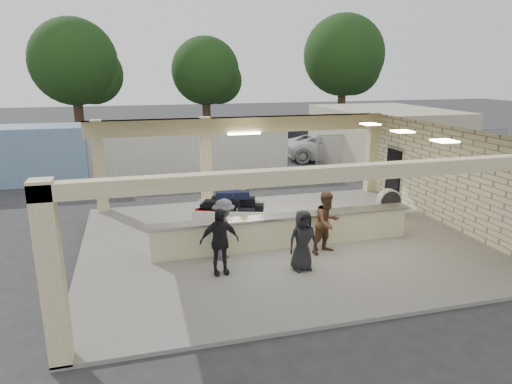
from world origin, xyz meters
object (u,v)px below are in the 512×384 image
object	(u,v)px
drum_fan	(389,201)
passenger_a	(327,222)
passenger_c	(224,230)
baggage_handler	(242,201)
car_dark	(299,141)
passenger_d	(303,240)
baggage_counter	(284,231)
luggage_cart	(229,210)
container_white	(171,149)
car_white_b	(400,142)
car_white_a	(330,147)
passenger_b	(219,241)

from	to	relation	value
drum_fan	passenger_a	xyz separation A→B (m)	(-3.67, -2.69, 0.40)
drum_fan	passenger_c	xyz separation A→B (m)	(-6.67, -2.39, 0.36)
baggage_handler	car_dark	bearing A→B (deg)	170.74
passenger_a	baggage_handler	bearing A→B (deg)	102.87
passenger_d	passenger_c	bearing A→B (deg)	142.21
drum_fan	passenger_a	world-z (taller)	passenger_a
car_dark	passenger_d	bearing A→B (deg)	-160.17
baggage_counter	baggage_handler	bearing A→B (deg)	110.78
baggage_counter	luggage_cart	world-z (taller)	luggage_cart
drum_fan	container_white	size ratio (longest dim) A/B	0.08
drum_fan	passenger_c	distance (m)	7.09
baggage_counter	baggage_handler	size ratio (longest dim) A/B	4.59
luggage_cart	drum_fan	size ratio (longest dim) A/B	2.66
drum_fan	car_dark	xyz separation A→B (m)	(1.81, 14.17, 0.07)
baggage_handler	car_white_b	size ratio (longest dim) A/B	0.39
passenger_c	container_white	xyz separation A→B (m)	(-0.41, 11.92, 0.31)
baggage_counter	passenger_c	bearing A→B (deg)	-165.70
baggage_counter	car_white_a	xyz separation A→B (m)	(7.27, 12.90, 0.20)
container_white	car_white_a	bearing A→B (deg)	11.53
drum_fan	passenger_b	xyz separation A→B (m)	(-6.96, -3.28, 0.37)
passenger_d	car_white_b	distance (m)	19.81
drum_fan	car_white_a	world-z (taller)	car_white_a
luggage_cart	container_white	size ratio (longest dim) A/B	0.22
car_dark	container_white	world-z (taller)	container_white
baggage_counter	passenger_b	world-z (taller)	passenger_b
car_white_a	car_dark	distance (m)	3.25
car_dark	container_white	bearing A→B (deg)	157.70
drum_fan	passenger_b	distance (m)	7.71
passenger_d	car_dark	bearing A→B (deg)	64.94
passenger_b	car_dark	bearing A→B (deg)	59.98
luggage_cart	passenger_b	xyz separation A→B (m)	(-0.94, -3.16, 0.17)
passenger_c	drum_fan	bearing A→B (deg)	-30.41
passenger_d	car_dark	xyz separation A→B (m)	(6.58, 17.78, -0.23)
passenger_a	passenger_c	bearing A→B (deg)	154.80
baggage_counter	car_dark	size ratio (longest dim) A/B	1.95
baggage_handler	container_white	distance (m)	9.47
luggage_cart	car_dark	size ratio (longest dim) A/B	0.63
luggage_cart	passenger_b	bearing A→B (deg)	-89.07
passenger_b	car_dark	xyz separation A→B (m)	(8.77, 17.45, -0.30)
luggage_cart	passenger_c	world-z (taller)	passenger_c
baggage_handler	baggage_counter	bearing A→B (deg)	39.14
drum_fan	car_dark	distance (m)	14.28
passenger_a	passenger_d	xyz separation A→B (m)	(-1.11, -0.93, -0.09)
container_white	baggage_counter	bearing A→B (deg)	-75.49
baggage_counter	car_white_b	xyz separation A→B (m)	(12.51, 13.57, 0.14)
passenger_a	container_white	size ratio (longest dim) A/B	0.15
passenger_d	car_white_a	world-z (taller)	passenger_d
baggage_handler	passenger_c	world-z (taller)	baggage_handler
car_white_b	passenger_d	bearing A→B (deg)	166.16
passenger_a	car_white_b	distance (m)	18.39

